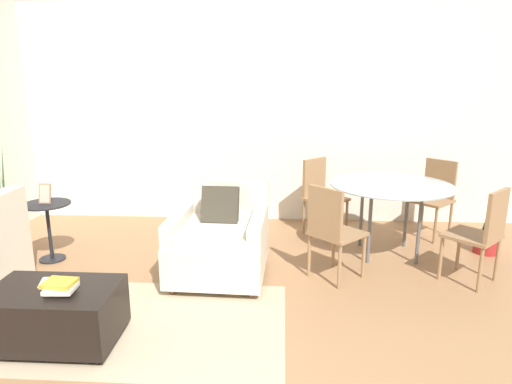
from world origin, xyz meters
name	(u,v)px	position (x,y,z in m)	size (l,w,h in m)	color
wall_back	(256,115)	(0.00, 3.79, 1.38)	(12.00, 0.06, 2.75)	silver
area_rug	(139,323)	(-0.74, 1.04, 0.00)	(2.25, 1.40, 0.01)	tan
armchair	(219,241)	(-0.23, 1.96, 0.34)	(0.90, 0.98, 0.86)	beige
ottoman	(55,313)	(-1.24, 0.76, 0.23)	(0.88, 0.57, 0.42)	black
book_stack	(60,287)	(-1.15, 0.71, 0.46)	(0.23, 0.21, 0.08)	beige
tv_remote_primary	(43,282)	(-1.35, 0.84, 0.42)	(0.08, 0.17, 0.01)	#B7B7BC
tv_remote_secondary	(56,279)	(-1.28, 0.90, 0.42)	(0.05, 0.14, 0.01)	black
potted_plant	(4,233)	(-2.57, 2.32, 0.25)	(0.35, 0.35, 1.19)	brown
side_table	(48,220)	(-2.02, 2.23, 0.43)	(0.47, 0.47, 0.61)	black
picture_frame	(45,194)	(-2.02, 2.23, 0.71)	(0.12, 0.07, 0.20)	#8C6647
dining_table	(391,191)	(1.48, 2.59, 0.70)	(1.26, 1.26, 0.77)	#99A8AD
dining_chair_near_left	(332,227)	(0.81, 1.92, 0.52)	(0.59, 0.59, 0.90)	#93704C
dining_chair_near_right	(483,230)	(2.15, 1.92, 0.52)	(0.59, 0.59, 0.90)	#93704C
dining_chair_far_left	(320,191)	(0.81, 3.26, 0.52)	(0.59, 0.59, 0.90)	#93704C
dining_chair_far_right	(435,193)	(2.15, 3.26, 0.52)	(0.59, 0.59, 0.90)	#93704C
potted_plant_small	(487,238)	(2.55, 2.69, 0.17)	(0.25, 0.25, 0.69)	maroon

